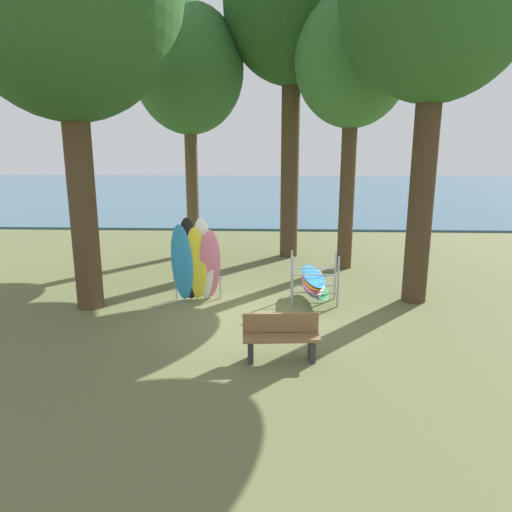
% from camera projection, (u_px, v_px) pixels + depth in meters
% --- Properties ---
extents(ground_plane, '(80.00, 80.00, 0.00)m').
position_uv_depth(ground_plane, '(256.00, 315.00, 11.00)').
color(ground_plane, '#60663D').
extents(lake_water, '(80.00, 36.00, 0.10)m').
position_uv_depth(lake_water, '(271.00, 191.00, 38.99)').
color(lake_water, '#38607A').
rests_on(lake_water, ground).
extents(tree_mid_behind, '(4.38, 4.38, 10.72)m').
position_uv_depth(tree_mid_behind, '(292.00, 6.00, 14.96)').
color(tree_mid_behind, '#4C3823').
rests_on(tree_mid_behind, ground).
extents(tree_far_left_back, '(3.63, 3.63, 8.33)m').
position_uv_depth(tree_far_left_back, '(189.00, 71.00, 15.63)').
color(tree_far_left_back, brown).
rests_on(tree_far_left_back, ground).
extents(tree_far_right_back, '(3.39, 3.39, 8.20)m').
position_uv_depth(tree_far_right_back, '(353.00, 63.00, 13.83)').
color(tree_far_right_back, '#4C3823').
rests_on(tree_far_right_back, ground).
extents(leaning_board_pile, '(1.30, 0.85, 2.20)m').
position_uv_depth(leaning_board_pile, '(196.00, 263.00, 11.69)').
color(leaning_board_pile, '#2D8ED1').
rests_on(leaning_board_pile, ground).
extents(board_storage_rack, '(1.15, 2.13, 1.25)m').
position_uv_depth(board_storage_rack, '(314.00, 281.00, 11.78)').
color(board_storage_rack, '#9EA0A5').
rests_on(board_storage_rack, ground).
extents(park_bench, '(1.43, 0.52, 0.85)m').
position_uv_depth(park_bench, '(281.00, 336.00, 8.68)').
color(park_bench, '#2D2D33').
rests_on(park_bench, ground).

